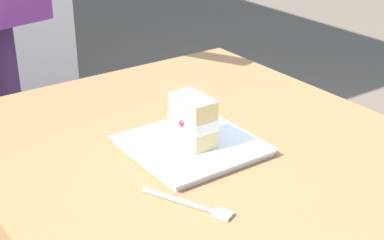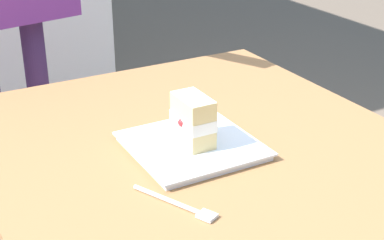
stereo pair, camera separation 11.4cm
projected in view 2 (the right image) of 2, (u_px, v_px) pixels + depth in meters
name	position (u px, v px, depth m)	size (l,w,h in m)	color
patio_table	(235.00, 218.00, 1.12)	(1.24, 0.85, 0.69)	olive
dessert_plate	(192.00, 146.00, 1.16)	(0.24, 0.24, 0.02)	white
cake_slice	(193.00, 120.00, 1.14)	(0.10, 0.06, 0.10)	#E0C17A
dessert_fork	(179.00, 204.00, 0.98)	(0.16, 0.09, 0.01)	silver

